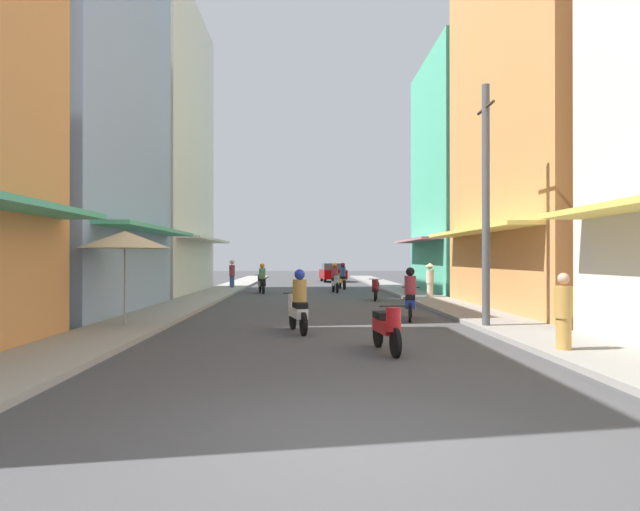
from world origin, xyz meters
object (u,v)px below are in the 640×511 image
(motorbike_white, at_px, (298,304))
(utility_pole, at_px, (486,204))
(motorbike_orange, at_px, (342,277))
(motorbike_maroon, at_px, (376,289))
(motorbike_silver, at_px, (335,279))
(motorbike_black, at_px, (262,280))
(motorbike_red, at_px, (387,327))
(vendor_umbrella, at_px, (125,240))
(parked_car, at_px, (333,272))
(motorbike_blue, at_px, (410,296))
(pedestrian_far, at_px, (564,314))
(pedestrian_midway, at_px, (232,273))
(pedestrian_foreground, at_px, (430,279))

(motorbike_white, distance_m, utility_pole, 5.48)
(motorbike_orange, bearing_deg, motorbike_maroon, -84.30)
(motorbike_silver, bearing_deg, motorbike_black, -171.34)
(motorbike_silver, distance_m, motorbike_red, 19.10)
(motorbike_white, distance_m, vendor_umbrella, 4.81)
(motorbike_white, relative_size, utility_pole, 0.28)
(motorbike_red, bearing_deg, parked_car, 89.02)
(motorbike_white, bearing_deg, motorbike_red, -59.25)
(motorbike_black, xyz_separation_m, motorbike_red, (3.90, -18.50, -0.20))
(motorbike_black, height_order, parked_car, motorbike_black)
(motorbike_blue, distance_m, utility_pole, 3.76)
(parked_car, bearing_deg, motorbike_silver, -92.32)
(motorbike_orange, bearing_deg, motorbike_white, -97.02)
(motorbike_blue, distance_m, pedestrian_far, 6.36)
(motorbike_black, distance_m, motorbike_maroon, 7.39)
(motorbike_black, distance_m, pedestrian_midway, 4.39)
(utility_pole, bearing_deg, vendor_umbrella, 178.39)
(motorbike_silver, height_order, motorbike_white, same)
(motorbike_maroon, bearing_deg, motorbike_silver, 104.68)
(motorbike_orange, distance_m, pedestrian_midway, 6.58)
(pedestrian_foreground, bearing_deg, utility_pole, -95.11)
(pedestrian_foreground, distance_m, pedestrian_midway, 13.02)
(motorbike_blue, bearing_deg, parked_car, 92.10)
(motorbike_silver, distance_m, motorbike_orange, 3.26)
(pedestrian_foreground, relative_size, vendor_umbrella, 0.64)
(parked_car, bearing_deg, pedestrian_midway, -122.41)
(pedestrian_foreground, relative_size, utility_pole, 0.26)
(motorbike_red, distance_m, parked_car, 32.66)
(motorbike_red, bearing_deg, motorbike_white, 120.75)
(motorbike_blue, relative_size, utility_pole, 0.28)
(motorbike_red, xyz_separation_m, vendor_umbrella, (-6.25, 3.64, 1.82))
(pedestrian_foreground, height_order, vendor_umbrella, vendor_umbrella)
(pedestrian_midway, distance_m, pedestrian_far, 24.60)
(motorbike_black, relative_size, pedestrian_far, 1.14)
(motorbike_blue, relative_size, motorbike_red, 0.99)
(motorbike_white, height_order, pedestrian_midway, pedestrian_midway)
(utility_pole, bearing_deg, motorbike_black, 114.71)
(motorbike_black, height_order, motorbike_red, motorbike_black)
(parked_car, xyz_separation_m, pedestrian_midway, (-6.53, -10.29, 0.25))
(motorbike_silver, distance_m, motorbike_blue, 13.49)
(motorbike_red, xyz_separation_m, utility_pole, (3.06, 3.38, 2.74))
(motorbike_maroon, distance_m, pedestrian_far, 13.99)
(motorbike_maroon, distance_m, pedestrian_foreground, 2.62)
(motorbike_orange, relative_size, motorbike_blue, 1.01)
(pedestrian_foreground, xyz_separation_m, pedestrian_far, (-0.72, -14.43, -0.14))
(motorbike_maroon, bearing_deg, vendor_umbrella, -128.29)
(motorbike_black, xyz_separation_m, motorbike_maroon, (5.39, -5.06, -0.20))
(pedestrian_foreground, height_order, utility_pole, utility_pole)
(pedestrian_foreground, bearing_deg, pedestrian_far, -92.85)
(motorbike_silver, relative_size, motorbike_blue, 1.01)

